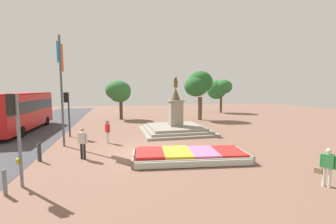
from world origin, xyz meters
The scene contains 16 objects.
ground_plane centered at (0.00, 0.00, 0.00)m, with size 77.95×77.95×0.00m, color brown.
flower_planter centered at (2.12, -2.08, 0.23)m, with size 6.48×3.40×0.52m.
statue_monument centered at (3.48, 5.72, 0.62)m, with size 5.94×5.94×4.88m.
traffic_light_near_crossing centered at (-5.47, -3.80, 2.52)m, with size 0.42×0.31×3.66m.
traffic_light_mid_block centered at (-5.45, 5.82, 2.51)m, with size 0.41×0.29×3.57m.
banner_pole centered at (-5.13, 2.67, 4.08)m, with size 0.17×1.23×7.30m.
city_bus centered at (-10.08, 9.32, 1.99)m, with size 2.69×10.51×3.48m.
pedestrian_with_handbag centered at (6.30, -6.53, 0.86)m, with size 0.48×0.65×1.55m.
pedestrian_near_planter centered at (-3.51, -0.59, 1.01)m, with size 0.53×0.36×1.74m.
pedestrian_crossing_plaza centered at (-2.29, 2.88, 0.92)m, with size 0.36×0.53×1.61m.
kerb_bollard_mid_a centered at (-5.68, -4.43, 0.51)m, with size 0.15×0.15×0.98m.
kerb_bollard_mid_b centered at (-5.67, -0.52, 0.55)m, with size 0.16×0.16×1.06m.
kerb_bollard_north centered at (-5.79, -0.40, 0.49)m, with size 0.12×0.12×0.95m.
park_tree_far_left centered at (14.78, 20.30, 3.93)m, with size 3.99×3.45×5.39m.
park_tree_behind_statue centered at (-1.24, 15.66, 3.54)m, with size 3.17×3.35×4.93m.
park_tree_far_right centered at (8.37, 12.96, 4.40)m, with size 3.65×3.38×6.07m.
Camera 1 is at (-1.74, -13.38, 3.84)m, focal length 24.00 mm.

